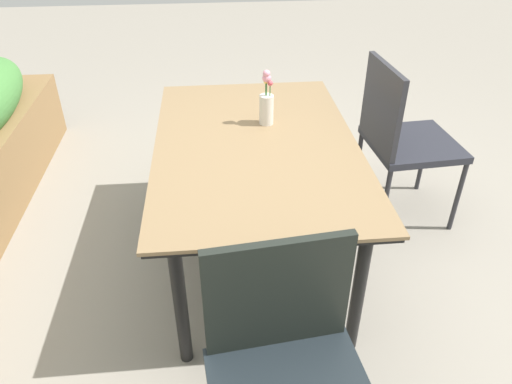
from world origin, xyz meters
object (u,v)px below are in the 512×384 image
Objects in this scene: chair_near_right at (401,134)px; flower_vase at (266,104)px; dining_table at (256,155)px; chair_end_left at (288,370)px.

flower_vase is at bearing -85.10° from chair_near_right.
flower_vase is (-0.13, 0.78, 0.27)m from chair_near_right.
dining_table is at bearing -73.19° from chair_near_right.
chair_end_left is 0.96× the size of chair_near_right.
chair_near_right is at bearing -80.65° from flower_vase.
chair_end_left is at bearing 179.54° from dining_table.
flower_vase is (1.33, -0.08, 0.28)m from chair_end_left.
dining_table is 1.64× the size of chair_end_left.
chair_end_left is at bearing -34.99° from chair_near_right.
chair_end_left is 3.26× the size of flower_vase.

